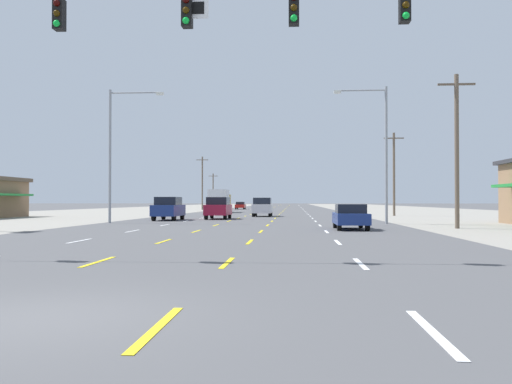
{
  "coord_description": "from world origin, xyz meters",
  "views": [
    {
      "loc": [
        3.52,
        -7.59,
        1.65
      ],
      "look_at": [
        0.19,
        40.85,
        2.43
      ],
      "focal_mm": 38.8,
      "sensor_mm": 36.0,
      "label": 1
    }
  ],
  "objects_px": {
    "suv_center_turn_midfar": "(262,207)",
    "box_truck_far_left_far": "(219,200)",
    "sedan_far_left_farther": "(240,205)",
    "streetlight_left_row_0": "(115,146)",
    "sedan_far_right_nearest": "(350,216)",
    "streetlight_right_row_0": "(381,145)",
    "suv_inner_left_mid": "(218,208)",
    "suv_far_left_near": "(168,208)"
  },
  "relations": [
    {
      "from": "suv_center_turn_midfar",
      "to": "sedan_far_left_farther",
      "type": "relative_size",
      "value": 1.09
    },
    {
      "from": "suv_far_left_near",
      "to": "suv_inner_left_mid",
      "type": "height_order",
      "value": "same"
    },
    {
      "from": "sedan_far_right_nearest",
      "to": "suv_center_turn_midfar",
      "type": "height_order",
      "value": "suv_center_turn_midfar"
    },
    {
      "from": "box_truck_far_left_far",
      "to": "suv_center_turn_midfar",
      "type": "bearing_deg",
      "value": -69.57
    },
    {
      "from": "suv_inner_left_mid",
      "to": "suv_far_left_near",
      "type": "bearing_deg",
      "value": -138.8
    },
    {
      "from": "box_truck_far_left_far",
      "to": "streetlight_right_row_0",
      "type": "bearing_deg",
      "value": -65.96
    },
    {
      "from": "suv_inner_left_mid",
      "to": "streetlight_left_row_0",
      "type": "relative_size",
      "value": 0.49
    },
    {
      "from": "suv_far_left_near",
      "to": "box_truck_far_left_far",
      "type": "xyz_separation_m",
      "value": [
        0.1,
        31.53,
        0.81
      ]
    },
    {
      "from": "sedan_far_left_farther",
      "to": "streetlight_left_row_0",
      "type": "height_order",
      "value": "streetlight_left_row_0"
    },
    {
      "from": "suv_inner_left_mid",
      "to": "suv_center_turn_midfar",
      "type": "relative_size",
      "value": 1.0
    },
    {
      "from": "box_truck_far_left_far",
      "to": "streetlight_left_row_0",
      "type": "relative_size",
      "value": 0.72
    },
    {
      "from": "suv_far_left_near",
      "to": "streetlight_right_row_0",
      "type": "relative_size",
      "value": 0.5
    },
    {
      "from": "streetlight_left_row_0",
      "to": "sedan_far_right_nearest",
      "type": "bearing_deg",
      "value": -25.88
    },
    {
      "from": "box_truck_far_left_far",
      "to": "streetlight_right_row_0",
      "type": "relative_size",
      "value": 0.73
    },
    {
      "from": "suv_center_turn_midfar",
      "to": "box_truck_far_left_far",
      "type": "height_order",
      "value": "box_truck_far_left_far"
    },
    {
      "from": "suv_inner_left_mid",
      "to": "streetlight_left_row_0",
      "type": "height_order",
      "value": "streetlight_left_row_0"
    },
    {
      "from": "sedan_far_right_nearest",
      "to": "suv_inner_left_mid",
      "type": "relative_size",
      "value": 0.92
    },
    {
      "from": "suv_center_turn_midfar",
      "to": "box_truck_far_left_far",
      "type": "xyz_separation_m",
      "value": [
        -7.23,
        19.41,
        0.81
      ]
    },
    {
      "from": "suv_far_left_near",
      "to": "sedan_far_left_farther",
      "type": "distance_m",
      "value": 61.4
    },
    {
      "from": "box_truck_far_left_far",
      "to": "sedan_far_left_farther",
      "type": "bearing_deg",
      "value": 89.81
    },
    {
      "from": "sedan_far_right_nearest",
      "to": "streetlight_right_row_0",
      "type": "relative_size",
      "value": 0.45
    },
    {
      "from": "suv_center_turn_midfar",
      "to": "sedan_far_right_nearest",
      "type": "bearing_deg",
      "value": -75.95
    },
    {
      "from": "sedan_far_right_nearest",
      "to": "box_truck_far_left_far",
      "type": "xyz_separation_m",
      "value": [
        -13.82,
        45.75,
        1.08
      ]
    },
    {
      "from": "sedan_far_left_farther",
      "to": "suv_inner_left_mid",
      "type": "bearing_deg",
      "value": -86.44
    },
    {
      "from": "suv_center_turn_midfar",
      "to": "sedan_far_left_farther",
      "type": "bearing_deg",
      "value": 98.23
    },
    {
      "from": "sedan_far_right_nearest",
      "to": "box_truck_far_left_far",
      "type": "distance_m",
      "value": 47.8
    },
    {
      "from": "streetlight_right_row_0",
      "to": "sedan_far_right_nearest",
      "type": "bearing_deg",
      "value": -110.6
    },
    {
      "from": "sedan_far_right_nearest",
      "to": "sedan_far_left_farther",
      "type": "bearing_deg",
      "value": 100.28
    },
    {
      "from": "suv_inner_left_mid",
      "to": "box_truck_far_left_far",
      "type": "distance_m",
      "value": 28.45
    },
    {
      "from": "sedan_far_left_farther",
      "to": "box_truck_far_left_far",
      "type": "bearing_deg",
      "value": -90.19
    },
    {
      "from": "suv_center_turn_midfar",
      "to": "streetlight_left_row_0",
      "type": "relative_size",
      "value": 0.49
    },
    {
      "from": "sedan_far_right_nearest",
      "to": "streetlight_right_row_0",
      "type": "distance_m",
      "value": 9.88
    },
    {
      "from": "sedan_far_right_nearest",
      "to": "streetlight_right_row_0",
      "type": "bearing_deg",
      "value": 69.4
    },
    {
      "from": "box_truck_far_left_far",
      "to": "sedan_far_left_farther",
      "type": "relative_size",
      "value": 1.6
    },
    {
      "from": "sedan_far_right_nearest",
      "to": "sedan_far_left_farther",
      "type": "xyz_separation_m",
      "value": [
        -13.72,
        75.61,
        0.0
      ]
    },
    {
      "from": "suv_center_turn_midfar",
      "to": "box_truck_far_left_far",
      "type": "relative_size",
      "value": 0.68
    },
    {
      "from": "streetlight_left_row_0",
      "to": "streetlight_right_row_0",
      "type": "bearing_deg",
      "value": 0.0
    },
    {
      "from": "box_truck_far_left_far",
      "to": "sedan_far_left_farther",
      "type": "distance_m",
      "value": 29.89
    },
    {
      "from": "suv_far_left_near",
      "to": "sedan_far_right_nearest",
      "type": "bearing_deg",
      "value": -45.59
    },
    {
      "from": "sedan_far_right_nearest",
      "to": "suv_far_left_near",
      "type": "height_order",
      "value": "suv_far_left_near"
    },
    {
      "from": "suv_far_left_near",
      "to": "box_truck_far_left_far",
      "type": "relative_size",
      "value": 0.68
    },
    {
      "from": "sedan_far_right_nearest",
      "to": "sedan_far_left_farther",
      "type": "relative_size",
      "value": 1.0
    }
  ]
}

